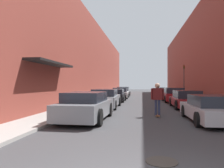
# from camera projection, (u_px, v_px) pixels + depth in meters

# --- Properties ---
(ground) EXTENTS (110.05, 110.05, 0.00)m
(ground) POSITION_uv_depth(u_px,v_px,m) (144.00, 101.00, 22.90)
(ground) COLOR #38383A
(curb_strip_left) EXTENTS (1.80, 50.02, 0.12)m
(curb_strip_left) POSITION_uv_depth(u_px,v_px,m) (106.00, 97.00, 28.53)
(curb_strip_left) COLOR gray
(curb_strip_left) RESTS_ON ground
(curb_strip_right) EXTENTS (1.80, 50.02, 0.12)m
(curb_strip_right) POSITION_uv_depth(u_px,v_px,m) (183.00, 98.00, 27.19)
(curb_strip_right) COLOR gray
(curb_strip_right) RESTS_ON ground
(building_row_left) EXTENTS (4.90, 50.02, 9.37)m
(building_row_left) POSITION_uv_depth(u_px,v_px,m) (85.00, 62.00, 28.93)
(building_row_left) COLOR brown
(building_row_left) RESTS_ON ground
(building_row_right) EXTENTS (4.90, 50.02, 10.42)m
(building_row_right) POSITION_uv_depth(u_px,v_px,m) (207.00, 56.00, 26.80)
(building_row_right) COLOR brown
(building_row_right) RESTS_ON ground
(parked_car_left_0) EXTENTS (1.98, 4.61, 1.34)m
(parked_car_left_0) POSITION_uv_depth(u_px,v_px,m) (86.00, 106.00, 10.30)
(parked_car_left_0) COLOR gray
(parked_car_left_0) RESTS_ON ground
(parked_car_left_1) EXTENTS (1.93, 4.77, 1.36)m
(parked_car_left_1) POSITION_uv_depth(u_px,v_px,m) (105.00, 99.00, 15.93)
(parked_car_left_1) COLOR gray
(parked_car_left_1) RESTS_ON ground
(parked_car_left_2) EXTENTS (1.88, 4.26, 1.24)m
(parked_car_left_2) POSITION_uv_depth(u_px,v_px,m) (116.00, 95.00, 21.68)
(parked_car_left_2) COLOR black
(parked_car_left_2) RESTS_ON ground
(parked_car_left_3) EXTENTS (2.04, 4.82, 1.29)m
(parked_car_left_3) POSITION_uv_depth(u_px,v_px,m) (120.00, 93.00, 27.29)
(parked_car_left_3) COLOR silver
(parked_car_left_3) RESTS_ON ground
(parked_car_left_4) EXTENTS (1.99, 4.18, 1.34)m
(parked_car_left_4) POSITION_uv_depth(u_px,v_px,m) (123.00, 92.00, 32.69)
(parked_car_left_4) COLOR gray
(parked_car_left_4) RESTS_ON ground
(parked_car_right_0) EXTENTS (1.98, 4.54, 1.21)m
(parked_car_right_0) POSITION_uv_depth(u_px,v_px,m) (211.00, 109.00, 9.80)
(parked_car_right_0) COLOR #B7B7BC
(parked_car_right_0) RESTS_ON ground
(parked_car_right_1) EXTENTS (1.94, 4.67, 1.27)m
(parked_car_right_1) POSITION_uv_depth(u_px,v_px,m) (186.00, 99.00, 15.68)
(parked_car_right_1) COLOR maroon
(parked_car_right_1) RESTS_ON ground
(parked_car_right_2) EXTENTS (1.99, 4.77, 1.37)m
(parked_car_right_2) POSITION_uv_depth(u_px,v_px,m) (173.00, 95.00, 21.35)
(parked_car_right_2) COLOR maroon
(parked_car_right_2) RESTS_ON ground
(parked_car_right_3) EXTENTS (1.94, 4.32, 1.27)m
(parked_car_right_3) POSITION_uv_depth(u_px,v_px,m) (168.00, 93.00, 26.58)
(parked_car_right_3) COLOR silver
(parked_car_right_3) RESTS_ON ground
(parked_car_right_4) EXTENTS (1.85, 4.09, 1.26)m
(parked_car_right_4) POSITION_uv_depth(u_px,v_px,m) (164.00, 92.00, 31.84)
(parked_car_right_4) COLOR #B7B7BC
(parked_car_right_4) RESTS_ON ground
(parked_car_right_5) EXTENTS (1.92, 4.34, 1.22)m
(parked_car_right_5) POSITION_uv_depth(u_px,v_px,m) (161.00, 91.00, 37.22)
(parked_car_right_5) COLOR maroon
(parked_car_right_5) RESTS_ON ground
(skateboarder) EXTENTS (0.68, 0.78, 1.76)m
(skateboarder) POSITION_uv_depth(u_px,v_px,m) (157.00, 96.00, 11.51)
(skateboarder) COLOR brown
(skateboarder) RESTS_ON ground
(manhole_cover) EXTENTS (0.70, 0.70, 0.02)m
(manhole_cover) POSITION_uv_depth(u_px,v_px,m) (162.00, 161.00, 4.76)
(manhole_cover) COLOR #332D28
(manhole_cover) RESTS_ON ground
(traffic_light) EXTENTS (0.16, 0.22, 3.90)m
(traffic_light) POSITION_uv_depth(u_px,v_px,m) (184.00, 78.00, 26.13)
(traffic_light) COLOR #2D2D2D
(traffic_light) RESTS_ON curb_strip_right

